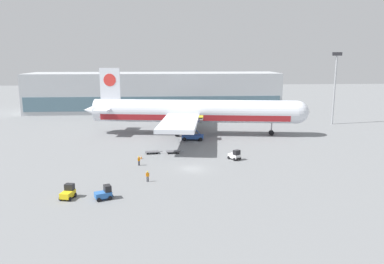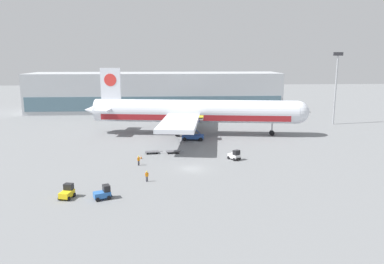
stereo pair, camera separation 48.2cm
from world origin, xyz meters
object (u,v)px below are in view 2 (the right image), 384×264
Objects in this scene: ground_crew_far at (147,175)px; ground_crew_near at (139,160)px; light_mast at (336,83)px; baggage_tug_mid at (103,193)px; baggage_dolly_lead at (152,152)px; scissor_lift_loader at (193,131)px; baggage_tug_foreground at (67,192)px; traffic_cone_near at (141,157)px; airplane_main at (192,112)px; baggage_dolly_second at (173,151)px; baggage_tug_far at (235,155)px.

ground_crew_near is at bearing 94.72° from ground_crew_far.
light_mast is 11.46× the size of ground_crew_near.
ground_crew_far is at bearing 27.52° from baggage_tug_mid.
scissor_lift_loader is at bearing 46.42° from baggage_dolly_lead.
traffic_cone_near is at bearing -10.21° from baggage_tug_foreground.
airplane_main reaches higher than baggage_dolly_second.
baggage_tug_far is (22.16, 19.35, 0.00)m from baggage_tug_mid.
ground_crew_near is (-54.41, -39.79, -11.25)m from light_mast.
baggage_dolly_second is 7.43m from traffic_cone_near.
baggage_tug_mid is 1.56× the size of ground_crew_far.
light_mast reaches higher than airplane_main.
ground_crew_near is at bearing -115.55° from baggage_tug_far.
baggage_dolly_second is 18.36m from ground_crew_far.
baggage_dolly_second is at bearing 44.29° from baggage_tug_mid.
baggage_tug_foreground reaches higher than ground_crew_far.
scissor_lift_loader is 20.06m from traffic_cone_near.
baggage_tug_far is at bearing 146.22° from ground_crew_near.
airplane_main is at bearing 161.38° from baggage_tug_far.
airplane_main is 48.31m from baggage_tug_foreground.
baggage_tug_foreground is 28.75m from baggage_dolly_second.
ground_crew_near is (-6.43, -8.52, 0.71)m from baggage_dolly_second.
baggage_tug_mid reaches higher than baggage_dolly_second.
baggage_dolly_lead is 17.76m from ground_crew_far.
airplane_main is 15.37× the size of baggage_dolly_lead.
ground_crew_far is (0.03, -17.75, 0.67)m from baggage_dolly_lead.
ground_crew_near is at bearing -143.82° from light_mast.
traffic_cone_near is at bearing -108.87° from airplane_main.
baggage_tug_foreground is 26.62m from baggage_dolly_lead.
baggage_tug_foreground is at bearing -111.26° from scissor_lift_loader.
ground_crew_near is 2.40× the size of traffic_cone_near.
baggage_dolly_lead is (5.71, 24.91, -0.49)m from baggage_tug_mid.
baggage_dolly_lead is (-16.45, 5.56, -0.49)m from baggage_tug_far.
ground_crew_far is (-9.33, -30.42, -1.12)m from scissor_lift_loader.
baggage_tug_far is 13.35m from baggage_dolly_second.
light_mast reaches higher than baggage_dolly_lead.
airplane_main is at bearing -164.26° from light_mast.
baggage_dolly_second is (4.36, 0.08, 0.00)m from baggage_dolly_lead.
baggage_dolly_second is at bearing -104.11° from scissor_lift_loader.
scissor_lift_loader reaches higher than ground_crew_far.
ground_crew_near is at bearing -110.90° from baggage_dolly_lead.
traffic_cone_near is at bearing 90.23° from ground_crew_far.
traffic_cone_near is (-18.43, 1.78, -0.50)m from baggage_tug_far.
airplane_main is 26.27m from baggage_tug_far.
light_mast is 45.03m from airplane_main.
airplane_main is at bearing -155.17° from ground_crew_near.
traffic_cone_near is (-11.43, -23.04, -5.46)m from airplane_main.
light_mast is 72.63m from ground_crew_far.
ground_crew_near is at bearing 53.76° from baggage_tug_mid.
scissor_lift_loader is at bearing 166.89° from baggage_tug_far.
scissor_lift_loader is at bearing -161.01° from ground_crew_near.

